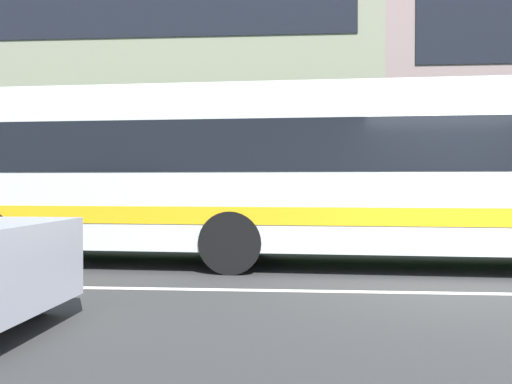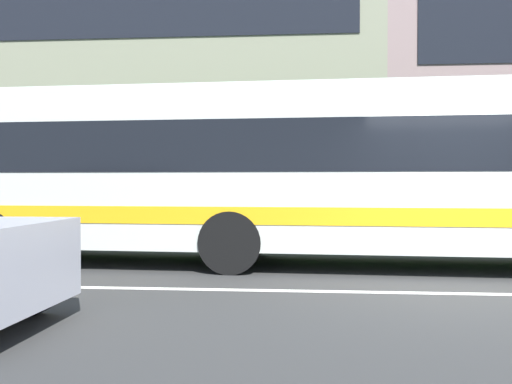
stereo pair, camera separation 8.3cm
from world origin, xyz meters
TOP-DOWN VIEW (x-y plane):
  - ground_plane at (0.00, 0.00)m, footprint 160.00×160.00m
  - lane_centre_line at (0.00, 0.00)m, footprint 60.00×0.16m
  - hedge_row_far at (-3.62, 6.18)m, footprint 19.00×1.10m
  - apartment_block_left at (-9.68, 14.03)m, footprint 19.70×10.01m
  - transit_bus at (-2.56, 2.42)m, footprint 11.78×3.07m

SIDE VIEW (x-z plane):
  - ground_plane at x=0.00m, z-range 0.00..0.00m
  - lane_centre_line at x=0.00m, z-range 0.00..0.01m
  - hedge_row_far at x=-3.62m, z-range 0.00..1.16m
  - transit_bus at x=-2.56m, z-range 0.16..3.22m
  - apartment_block_left at x=-9.68m, z-range 0.00..11.97m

